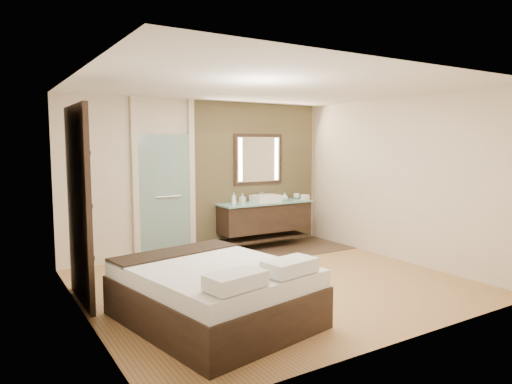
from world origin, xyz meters
TOP-DOWN VIEW (x-y plane):
  - floor at (0.00, 0.00)m, footprint 5.00×5.00m
  - tile_strip at (0.60, 1.60)m, footprint 3.80×1.30m
  - stone_wall at (1.10, 2.21)m, footprint 2.60×0.08m
  - vanity at (1.10, 1.92)m, footprint 1.85×0.55m
  - mirror_unit at (1.10, 2.16)m, footprint 1.06×0.04m
  - frosted_door at (-0.75, 2.20)m, footprint 1.10×0.12m
  - shoji_partition at (-2.43, 0.60)m, footprint 0.06×1.20m
  - bed at (-1.32, -0.80)m, footprint 1.97×2.29m
  - bath_mat at (0.28, 1.51)m, footprint 0.77×0.58m
  - waste_bin at (-0.10, 1.85)m, footprint 0.24×0.24m
  - tissue_box at (1.92, 1.76)m, footprint 0.12×0.12m
  - soap_bottle_a at (0.39, 1.84)m, footprint 0.10×0.10m
  - soap_bottle_b at (0.60, 1.90)m, footprint 0.08×0.09m
  - soap_bottle_c at (1.50, 1.86)m, footprint 0.14×0.14m
  - cup at (1.91, 2.03)m, footprint 0.14×0.14m

SIDE VIEW (x-z plane):
  - floor at x=0.00m, z-range 0.00..0.00m
  - tile_strip at x=0.60m, z-range 0.00..0.01m
  - bath_mat at x=0.28m, z-range 0.01..0.03m
  - waste_bin at x=-0.10m, z-range 0.00..0.25m
  - bed at x=-1.32m, z-range -0.07..0.71m
  - vanity at x=1.10m, z-range 0.14..1.02m
  - tissue_box at x=1.92m, z-range 0.86..0.97m
  - cup at x=1.91m, z-range 0.86..0.97m
  - soap_bottle_c at x=1.50m, z-range 0.86..1.02m
  - soap_bottle_b at x=0.60m, z-range 0.86..1.05m
  - soap_bottle_a at x=0.39m, z-range 0.86..1.08m
  - frosted_door at x=-0.75m, z-range -0.21..2.49m
  - shoji_partition at x=-2.43m, z-range 0.01..2.41m
  - stone_wall at x=1.10m, z-range 0.00..2.70m
  - mirror_unit at x=1.10m, z-range 1.17..2.13m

